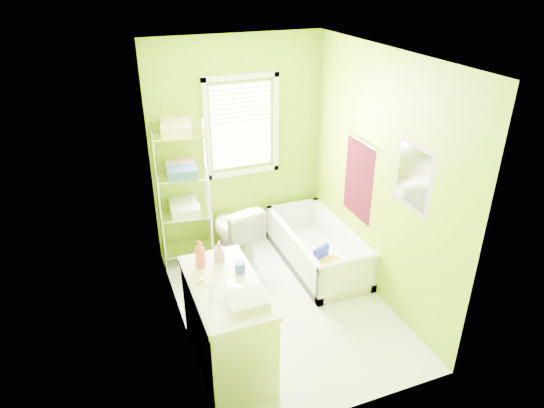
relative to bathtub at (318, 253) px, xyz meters
name	(u,v)px	position (x,y,z in m)	size (l,w,h in m)	color
ground	(283,304)	(-0.69, -0.56, -0.16)	(2.90, 2.90, 0.00)	silver
room_envelope	(284,171)	(-0.69, -0.56, 1.39)	(2.14, 2.94, 2.62)	#749A07
window	(242,121)	(-0.64, 0.86, 1.45)	(0.92, 0.05, 1.22)	white
door	(206,308)	(-1.72, -1.56, 0.84)	(0.09, 0.80, 2.00)	white
right_wall_decor	(379,178)	(0.35, -0.58, 1.16)	(0.04, 1.48, 1.17)	#3D0711
bathtub	(318,253)	(0.00, 0.00, 0.00)	(0.73, 1.56, 0.50)	white
toilet	(235,232)	(-0.89, 0.45, 0.24)	(0.44, 0.78, 0.79)	white
vanity	(228,322)	(-1.46, -1.15, 0.30)	(0.59, 1.14, 1.11)	white
wire_shelf_unit	(183,180)	(-1.42, 0.66, 0.91)	(0.63, 0.51, 1.75)	silver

